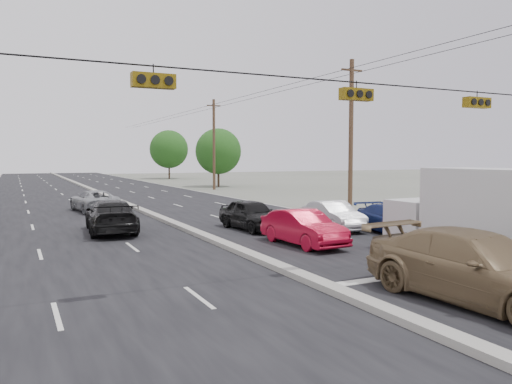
% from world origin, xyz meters
% --- Properties ---
extents(ground, '(200.00, 200.00, 0.00)m').
position_xyz_m(ground, '(0.00, 0.00, 0.00)').
color(ground, '#606356').
rests_on(ground, ground).
extents(road_surface, '(20.00, 160.00, 0.02)m').
position_xyz_m(road_surface, '(0.00, 30.00, 0.00)').
color(road_surface, black).
rests_on(road_surface, ground).
extents(center_median, '(0.50, 160.00, 0.20)m').
position_xyz_m(center_median, '(0.00, 30.00, 0.10)').
color(center_median, gray).
rests_on(center_median, ground).
extents(utility_pole_right_b, '(1.60, 0.30, 10.00)m').
position_xyz_m(utility_pole_right_b, '(12.50, 15.00, 5.11)').
color(utility_pole_right_b, '#422D1E').
rests_on(utility_pole_right_b, ground).
extents(utility_pole_right_c, '(1.60, 0.30, 10.00)m').
position_xyz_m(utility_pole_right_c, '(12.50, 40.00, 5.11)').
color(utility_pole_right_c, '#422D1E').
rests_on(utility_pole_right_c, ground).
extents(traffic_signals, '(25.00, 0.30, 0.54)m').
position_xyz_m(traffic_signals, '(1.40, 0.00, 5.49)').
color(traffic_signals, black).
rests_on(traffic_signals, ground).
extents(tree_right_mid, '(5.60, 5.60, 7.14)m').
position_xyz_m(tree_right_mid, '(15.00, 45.00, 4.34)').
color(tree_right_mid, '#382619').
rests_on(tree_right_mid, ground).
extents(tree_right_far, '(6.40, 6.40, 8.16)m').
position_xyz_m(tree_right_far, '(16.00, 70.00, 4.96)').
color(tree_right_far, '#382619').
rests_on(tree_right_far, ground).
extents(box_truck, '(2.45, 6.46, 3.24)m').
position_xyz_m(box_truck, '(6.70, -0.07, 1.66)').
color(box_truck, black).
rests_on(box_truck, ground).
extents(tan_sedan, '(3.03, 6.27, 1.76)m').
position_xyz_m(tan_sedan, '(2.66, -3.43, 0.88)').
color(tan_sedan, brown).
rests_on(tan_sedan, ground).
extents(red_sedan, '(1.80, 4.49, 1.45)m').
position_xyz_m(red_sedan, '(3.00, 5.38, 0.73)').
color(red_sedan, maroon).
rests_on(red_sedan, ground).
extents(black_suv, '(3.34, 6.12, 1.63)m').
position_xyz_m(black_suv, '(7.00, -0.10, 0.81)').
color(black_suv, black).
rests_on(black_suv, ground).
extents(queue_car_a, '(2.13, 4.57, 1.51)m').
position_xyz_m(queue_car_a, '(3.00, 10.31, 0.76)').
color(queue_car_a, black).
rests_on(queue_car_a, ground).
extents(queue_car_b, '(1.84, 4.37, 1.40)m').
position_xyz_m(queue_car_b, '(6.70, 8.58, 0.70)').
color(queue_car_b, silver).
rests_on(queue_car_b, ground).
extents(queue_car_d, '(2.51, 4.90, 1.36)m').
position_xyz_m(queue_car_d, '(8.46, 6.21, 0.68)').
color(queue_car_d, '#101D53').
rests_on(queue_car_d, ground).
extents(oncoming_near, '(2.64, 5.59, 1.57)m').
position_xyz_m(oncoming_near, '(-3.46, 12.36, 0.79)').
color(oncoming_near, black).
rests_on(oncoming_near, ground).
extents(oncoming_far, '(2.93, 5.32, 1.41)m').
position_xyz_m(oncoming_far, '(-2.80, 22.49, 0.71)').
color(oncoming_far, gray).
rests_on(oncoming_far, ground).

